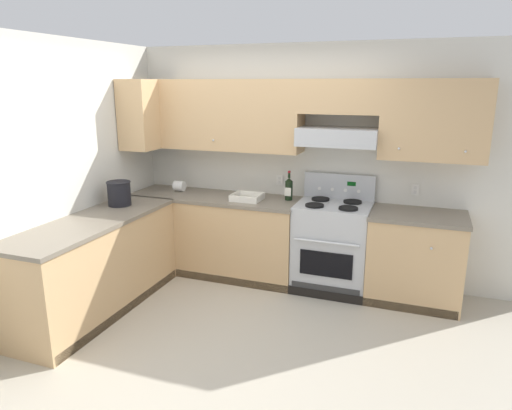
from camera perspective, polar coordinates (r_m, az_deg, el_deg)
ground_plane at (r=4.28m, az=-4.92°, el=-15.24°), size 7.04×7.04×0.00m
wall_back at (r=5.06m, az=6.28°, el=7.23°), size 4.68×0.57×2.55m
wall_left at (r=4.86m, az=-21.42°, el=4.30°), size 0.47×4.00×2.55m
counter_back_run at (r=5.10m, az=2.10°, el=-4.52°), size 3.60×0.65×0.91m
counter_left_run at (r=4.69m, az=-19.07°, el=-7.09°), size 0.63×1.91×0.91m
stove at (r=4.95m, az=9.36°, el=-4.97°), size 0.76×0.62×1.20m
wine_bottle at (r=5.00m, az=4.08°, el=2.05°), size 0.08×0.08×0.32m
bowl at (r=5.01m, az=-1.10°, el=0.88°), size 0.32×0.28×0.07m
bucket at (r=4.97m, az=-16.53°, el=1.44°), size 0.25×0.25×0.25m
paper_towel_roll at (r=5.50m, az=-9.42°, el=2.33°), size 0.12×0.12×0.12m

